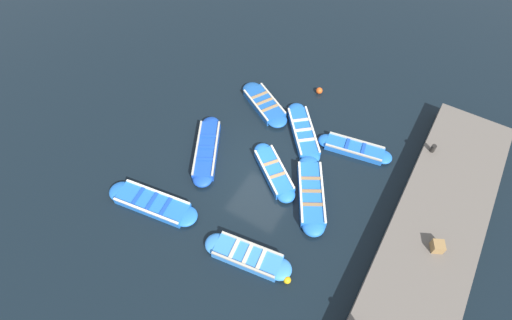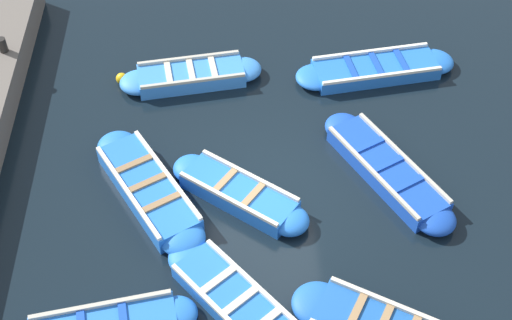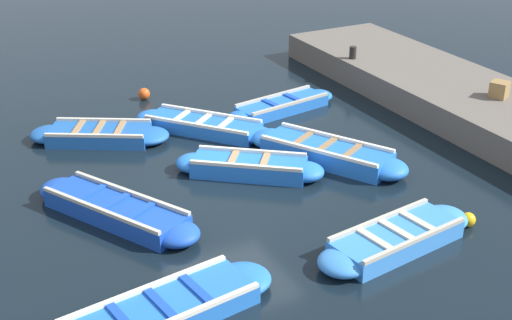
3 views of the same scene
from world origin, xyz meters
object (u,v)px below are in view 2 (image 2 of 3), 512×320
Objects in this scene: boat_outer_left at (240,306)px; boat_inner_gap at (191,76)px; boat_far_corner at (375,69)px; buoy_yellow_far at (122,79)px; bollard_mid_north at (3,45)px; boat_bow_out at (148,189)px; boat_end_of_row at (239,194)px; boat_mid_row at (387,170)px.

boat_inner_gap is at bearing 98.32° from boat_outer_left.
boat_outer_left is 6.42m from boat_inner_gap.
boat_far_corner is 14.63× the size of buoy_yellow_far.
boat_bow_out is at bearing -49.01° from bollard_mid_north.
bollard_mid_north is (-3.51, 4.04, 0.69)m from boat_bow_out.
boat_mid_row is (3.08, 0.49, -0.00)m from boat_end_of_row.
boat_inner_gap is (-1.00, 3.76, -0.01)m from boat_end_of_row.
boat_outer_left is at bearing -81.68° from boat_inner_gap.
boat_outer_left is 0.96× the size of boat_inner_gap.
bollard_mid_north reaches higher than boat_mid_row.
bollard_mid_north is (-8.41, 3.74, 0.71)m from boat_mid_row.
buoy_yellow_far is (-5.73, 3.29, -0.04)m from boat_mid_row.
boat_bow_out is at bearing -103.03° from boat_inner_gap.
bollard_mid_north is at bearing 130.99° from boat_bow_out.
boat_inner_gap is 4.41m from boat_far_corner.
boat_mid_row is 5.23m from boat_inner_gap.
boat_outer_left is (1.75, -2.79, -0.04)m from boat_bow_out.
boat_outer_left is 0.88× the size of boat_mid_row.
boat_outer_left is at bearing -52.36° from bollard_mid_north.
boat_mid_row is 3.32m from boat_far_corner.
boat_end_of_row is 0.90× the size of boat_outer_left.
buoy_yellow_far is at bearing -9.45° from bollard_mid_north.
boat_end_of_row is 0.87× the size of boat_inner_gap.
boat_far_corner is (5.24, 3.60, -0.04)m from boat_bow_out.
boat_inner_gap is (0.82, 3.56, -0.03)m from boat_bow_out.
boat_bow_out reaches higher than boat_inner_gap.
bollard_mid_north is at bearing 127.64° from boat_outer_left.
boat_inner_gap is 1.65m from buoy_yellow_far.
boat_mid_row is at bearing 8.99° from boat_end_of_row.
boat_far_corner is 11.46× the size of bollard_mid_north.
boat_far_corner reaches higher than buoy_yellow_far.
boat_inner_gap reaches higher than boat_far_corner.
bollard_mid_north is at bearing 177.14° from boat_far_corner.
boat_bow_out is 1.24× the size of boat_end_of_row.
boat_inner_gap reaches higher than buoy_yellow_far.
boat_end_of_row is 4.62m from buoy_yellow_far.
boat_far_corner is at bearing 34.50° from boat_bow_out.
boat_far_corner is at bearing 0.45° from boat_inner_gap.
boat_bow_out reaches higher than boat_outer_left.
boat_bow_out is at bearing 174.02° from boat_end_of_row.
boat_far_corner is (3.41, 3.79, -0.03)m from boat_end_of_row.
boat_end_of_row is 5.10m from boat_far_corner.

